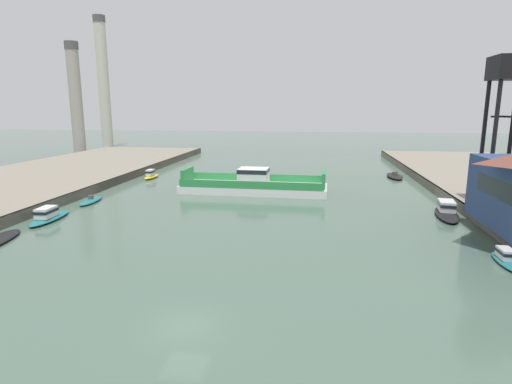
{
  "coord_description": "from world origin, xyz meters",
  "views": [
    {
      "loc": [
        7.08,
        -20.49,
        12.19
      ],
      "look_at": [
        0.0,
        28.78,
        2.0
      ],
      "focal_mm": 28.76,
      "sensor_mm": 36.0,
      "label": 1
    }
  ],
  "objects_px": {
    "chain_ferry": "(254,185)",
    "moored_boat_upstream_b": "(91,201)",
    "moored_boat_near_left": "(48,216)",
    "moored_boat_near_right": "(506,259)",
    "smokestack_distant_b": "(75,95)",
    "crane_tower": "(509,86)",
    "moored_boat_mid_left": "(395,176)",
    "moored_boat_far_left": "(151,175)",
    "smokestack_distant_a": "(103,80)",
    "moored_boat_mid_right": "(447,211)"
  },
  "relations": [
    {
      "from": "smokestack_distant_a",
      "to": "smokestack_distant_b",
      "type": "distance_m",
      "value": 18.23
    },
    {
      "from": "smokestack_distant_a",
      "to": "smokestack_distant_b",
      "type": "xyz_separation_m",
      "value": [
        0.99,
        -17.48,
        -5.08
      ]
    },
    {
      "from": "crane_tower",
      "to": "moored_boat_near_right",
      "type": "bearing_deg",
      "value": -108.35
    },
    {
      "from": "moored_boat_near_right",
      "to": "crane_tower",
      "type": "relative_size",
      "value": 0.3
    },
    {
      "from": "smokestack_distant_a",
      "to": "moored_boat_far_left",
      "type": "bearing_deg",
      "value": -56.0
    },
    {
      "from": "moored_boat_mid_left",
      "to": "moored_boat_mid_right",
      "type": "bearing_deg",
      "value": -88.03
    },
    {
      "from": "moored_boat_near_left",
      "to": "crane_tower",
      "type": "distance_m",
      "value": 52.01
    },
    {
      "from": "moored_boat_mid_right",
      "to": "moored_boat_far_left",
      "type": "bearing_deg",
      "value": 155.6
    },
    {
      "from": "moored_boat_near_right",
      "to": "moored_boat_upstream_b",
      "type": "relative_size",
      "value": 0.84
    },
    {
      "from": "moored_boat_mid_right",
      "to": "smokestack_distant_a",
      "type": "bearing_deg",
      "value": 137.34
    },
    {
      "from": "moored_boat_near_right",
      "to": "crane_tower",
      "type": "height_order",
      "value": "crane_tower"
    },
    {
      "from": "moored_boat_near_left",
      "to": "moored_boat_upstream_b",
      "type": "distance_m",
      "value": 9.14
    },
    {
      "from": "moored_boat_far_left",
      "to": "moored_boat_upstream_b",
      "type": "distance_m",
      "value": 19.22
    },
    {
      "from": "crane_tower",
      "to": "moored_boat_near_left",
      "type": "bearing_deg",
      "value": -169.97
    },
    {
      "from": "moored_boat_near_right",
      "to": "moored_boat_mid_left",
      "type": "distance_m",
      "value": 41.84
    },
    {
      "from": "moored_boat_near_right",
      "to": "moored_boat_mid_right",
      "type": "xyz_separation_m",
      "value": [
        -0.14,
        15.01,
        0.2
      ]
    },
    {
      "from": "smokestack_distant_a",
      "to": "smokestack_distant_b",
      "type": "relative_size",
      "value": 1.34
    },
    {
      "from": "moored_boat_mid_left",
      "to": "moored_boat_mid_right",
      "type": "height_order",
      "value": "moored_boat_mid_right"
    },
    {
      "from": "smokestack_distant_b",
      "to": "crane_tower",
      "type": "bearing_deg",
      "value": -33.65
    },
    {
      "from": "moored_boat_mid_right",
      "to": "crane_tower",
      "type": "xyz_separation_m",
      "value": [
        5.21,
        0.28,
        13.86
      ]
    },
    {
      "from": "moored_boat_mid_left",
      "to": "smokestack_distant_b",
      "type": "relative_size",
      "value": 0.25
    },
    {
      "from": "chain_ferry",
      "to": "moored_boat_mid_right",
      "type": "xyz_separation_m",
      "value": [
        24.05,
        -10.43,
        -0.44
      ]
    },
    {
      "from": "moored_boat_mid_left",
      "to": "smokestack_distant_b",
      "type": "xyz_separation_m",
      "value": [
        -78.53,
        29.82,
        15.42
      ]
    },
    {
      "from": "moored_boat_near_right",
      "to": "moored_boat_mid_right",
      "type": "relative_size",
      "value": 0.59
    },
    {
      "from": "moored_boat_mid_left",
      "to": "moored_boat_far_left",
      "type": "bearing_deg",
      "value": -170.83
    },
    {
      "from": "moored_boat_near_left",
      "to": "moored_boat_mid_right",
      "type": "xyz_separation_m",
      "value": [
        44.14,
        8.45,
        0.05
      ]
    },
    {
      "from": "chain_ferry",
      "to": "moored_boat_upstream_b",
      "type": "xyz_separation_m",
      "value": [
        -20.3,
        -9.75,
        -0.84
      ]
    },
    {
      "from": "moored_boat_far_left",
      "to": "smokestack_distant_a",
      "type": "height_order",
      "value": "smokestack_distant_a"
    },
    {
      "from": "moored_boat_mid_left",
      "to": "moored_boat_upstream_b",
      "type": "xyz_separation_m",
      "value": [
        -43.43,
        -26.14,
        -0.06
      ]
    },
    {
      "from": "moored_boat_far_left",
      "to": "smokestack_distant_a",
      "type": "bearing_deg",
      "value": 124.0
    },
    {
      "from": "moored_boat_upstream_b",
      "to": "chain_ferry",
      "type": "bearing_deg",
      "value": 25.65
    },
    {
      "from": "moored_boat_upstream_b",
      "to": "crane_tower",
      "type": "height_order",
      "value": "crane_tower"
    },
    {
      "from": "smokestack_distant_b",
      "to": "chain_ferry",
      "type": "bearing_deg",
      "value": -39.83
    },
    {
      "from": "moored_boat_mid_left",
      "to": "chain_ferry",
      "type": "bearing_deg",
      "value": -144.68
    },
    {
      "from": "moored_boat_mid_left",
      "to": "moored_boat_upstream_b",
      "type": "relative_size",
      "value": 1.25
    },
    {
      "from": "chain_ferry",
      "to": "moored_boat_upstream_b",
      "type": "distance_m",
      "value": 22.53
    },
    {
      "from": "moored_boat_near_left",
      "to": "moored_boat_near_right",
      "type": "relative_size",
      "value": 1.46
    },
    {
      "from": "smokestack_distant_a",
      "to": "moored_boat_mid_right",
      "type": "bearing_deg",
      "value": -42.66
    },
    {
      "from": "moored_boat_near_right",
      "to": "moored_boat_far_left",
      "type": "distance_m",
      "value": 56.16
    },
    {
      "from": "smokestack_distant_a",
      "to": "chain_ferry",
      "type": "bearing_deg",
      "value": -48.48
    },
    {
      "from": "moored_boat_far_left",
      "to": "moored_boat_mid_left",
      "type": "bearing_deg",
      "value": 9.17
    },
    {
      "from": "moored_boat_far_left",
      "to": "smokestack_distant_b",
      "type": "bearing_deg",
      "value": 134.08
    },
    {
      "from": "moored_boat_near_left",
      "to": "moored_boat_near_right",
      "type": "distance_m",
      "value": 44.76
    },
    {
      "from": "moored_boat_near_right",
      "to": "moored_boat_upstream_b",
      "type": "xyz_separation_m",
      "value": [
        -44.49,
        15.69,
        -0.21
      ]
    },
    {
      "from": "moored_boat_near_left",
      "to": "crane_tower",
      "type": "height_order",
      "value": "crane_tower"
    },
    {
      "from": "moored_boat_upstream_b",
      "to": "smokestack_distant_a",
      "type": "relative_size",
      "value": 0.15
    },
    {
      "from": "moored_boat_near_right",
      "to": "smokestack_distant_b",
      "type": "bearing_deg",
      "value": 138.01
    },
    {
      "from": "chain_ferry",
      "to": "moored_boat_near_left",
      "type": "relative_size",
      "value": 3.04
    },
    {
      "from": "crane_tower",
      "to": "smokestack_distant_b",
      "type": "bearing_deg",
      "value": 146.35
    },
    {
      "from": "moored_boat_near_right",
      "to": "moored_boat_mid_right",
      "type": "bearing_deg",
      "value": 90.54
    }
  ]
}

